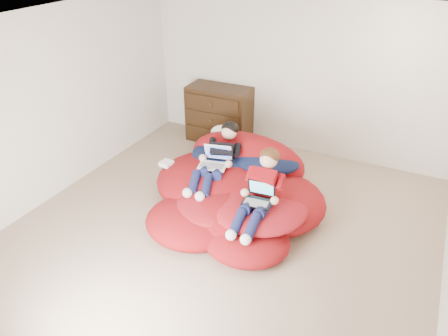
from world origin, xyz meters
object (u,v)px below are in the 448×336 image
dresser (219,114)px  younger_boy (261,189)px  laptop_white (215,160)px  laptop_black (259,196)px  older_boy (219,155)px  beanbag_pile (236,191)px

dresser → younger_boy: 2.73m
dresser → laptop_white: size_ratio=2.54×
younger_boy → laptop_black: bearing=-90.0°
laptop_white → laptop_black: size_ratio=1.22×
older_boy → younger_boy: (0.82, -0.53, -0.00)m
laptop_white → younger_boy: bearing=-26.9°
younger_boy → laptop_black: (0.00, -0.04, -0.08)m
beanbag_pile → younger_boy: size_ratio=2.32×
older_boy → laptop_black: (0.82, -0.57, -0.08)m
beanbag_pile → older_boy: (-0.33, 0.15, 0.40)m
beanbag_pile → laptop_white: 0.51m
older_boy → laptop_white: bearing=-90.0°
beanbag_pile → laptop_black: (0.49, -0.42, 0.32)m
laptop_black → older_boy: bearing=145.2°
dresser → beanbag_pile: 2.14m
beanbag_pile → laptop_white: bearing=173.5°
beanbag_pile → laptop_black: beanbag_pile is taller
older_boy → laptop_white: size_ratio=2.85×
younger_boy → laptop_black: younger_boy is taller
dresser → younger_boy: (1.65, -2.16, 0.16)m
beanbag_pile → older_boy: older_boy is taller
dresser → laptop_black: size_ratio=3.10×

